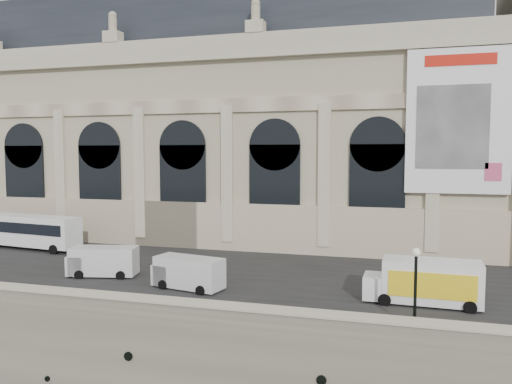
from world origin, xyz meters
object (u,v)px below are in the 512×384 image
(box_truck, at_px, (424,282))
(lamp_right, at_px, (415,290))
(bus_left, at_px, (29,230))
(van_b, at_px, (185,273))
(van_c, at_px, (100,262))

(box_truck, distance_m, lamp_right, 5.43)
(bus_left, relative_size, lamp_right, 2.58)
(van_b, bearing_deg, lamp_right, -15.69)
(bus_left, distance_m, van_b, 24.26)
(van_c, bearing_deg, lamp_right, -13.92)
(bus_left, relative_size, van_b, 2.16)
(bus_left, relative_size, box_truck, 1.62)
(box_truck, bearing_deg, van_b, -177.49)
(bus_left, xyz_separation_m, van_b, (22.18, -9.79, -0.77))
(bus_left, bearing_deg, van_b, -23.81)
(bus_left, relative_size, van_c, 2.11)
(van_b, relative_size, box_truck, 0.75)
(van_c, relative_size, lamp_right, 1.22)
(van_c, bearing_deg, van_b, -10.37)
(van_b, bearing_deg, box_truck, 2.51)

